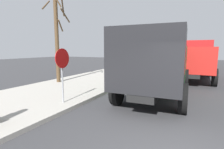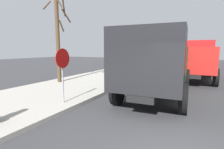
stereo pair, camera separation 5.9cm
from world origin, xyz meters
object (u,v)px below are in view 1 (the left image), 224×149
bare_tree (57,37)px  stop_sign (62,65)px  dump_truck_gray (191,53)px  dump_truck_orange (195,54)px  dump_truck_green (158,63)px  dump_truck_red (195,58)px

bare_tree → stop_sign: bearing=-135.0°
dump_truck_gray → dump_truck_orange: bearing=-175.0°
dump_truck_green → dump_truck_red: size_ratio=1.01×
stop_sign → dump_truck_gray: dump_truck_gray is taller
stop_sign → dump_truck_green: size_ratio=0.30×
stop_sign → dump_truck_orange: size_ratio=0.30×
dump_truck_red → bare_tree: 10.10m
dump_truck_green → dump_truck_gray: (25.53, -0.50, 0.00)m
bare_tree → dump_truck_green: bearing=-90.8°
dump_truck_green → dump_truck_red: same height
stop_sign → dump_truck_orange: (20.30, -4.24, -0.03)m
stop_sign → dump_truck_gray: size_ratio=0.31×
dump_truck_orange → dump_truck_gray: size_ratio=1.01×
dump_truck_green → dump_truck_red: bearing=-13.4°
dump_truck_red → dump_truck_gray: 19.26m
dump_truck_red → dump_truck_gray: same height
dump_truck_orange → bare_tree: bare_tree is taller
dump_truck_red → dump_truck_orange: size_ratio=1.00×
dump_truck_gray → bare_tree: size_ratio=1.21×
dump_truck_red → dump_truck_orange: bearing=1.3°
dump_truck_gray → bare_tree: bare_tree is taller
stop_sign → dump_truck_orange: 20.74m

